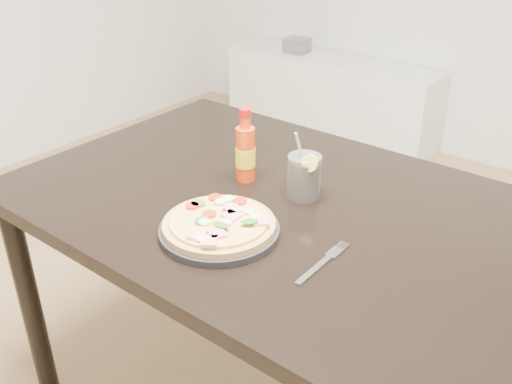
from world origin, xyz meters
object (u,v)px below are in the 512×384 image
Objects in this scene: pizza at (220,223)px; plate at (219,230)px; cola_cup at (304,177)px; fork at (324,261)px; media_console at (329,97)px; dining_table at (285,231)px; hot_sauce_bottle at (245,152)px.

plate is at bearing -124.37° from pizza.
pizza is 1.47× the size of cola_cup.
fork is 2.59m from media_console.
plate is 0.25m from fork.
dining_table is 2.34m from media_console.
fork reaches higher than dining_table.
plate is (-0.03, -0.21, 0.09)m from dining_table.
pizza reaches higher than dining_table.
media_console is at bearing 119.45° from cola_cup.
media_console is at bearing 115.26° from hot_sauce_bottle.
plate is at bearing -99.38° from dining_table.
plate is 0.27m from cola_cup.
plate is at bearing -64.57° from media_console.
dining_table is at bearing -105.13° from cola_cup.
pizza is at bearing 55.63° from plate.
fork is at bearing 11.77° from plate.
pizza is 0.27m from cola_cup.
fork is at bearing 11.56° from pizza.
hot_sauce_bottle is 1.06× the size of fork.
cola_cup is at bearing 74.87° from dining_table.
dining_table is at bearing -12.73° from hot_sauce_bottle.
fork reaches higher than media_console.
hot_sauce_bottle is at bearing 167.27° from dining_table.
cola_cup is at bearing 6.32° from hot_sauce_bottle.
pizza is 1.28× the size of hot_sauce_bottle.
dining_table is 5.12× the size of plate.
plate is 1.07× the size of pizza.
cola_cup is 0.92× the size of fork.
cola_cup is at bearing 132.80° from fork.
pizza reaches higher than media_console.
hot_sauce_bottle is 1.15× the size of cola_cup.
cola_cup is (0.05, 0.27, 0.04)m from plate.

